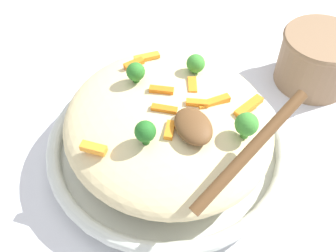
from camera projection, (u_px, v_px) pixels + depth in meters
ground_plane at (168, 155)px, 0.54m from camera, size 2.40×2.40×0.00m
serving_bowl at (168, 145)px, 0.53m from camera, size 0.32×0.32×0.04m
pasta_mound at (168, 122)px, 0.49m from camera, size 0.27×0.26×0.07m
carrot_piece_0 at (94, 148)px, 0.43m from camera, size 0.03×0.03×0.01m
carrot_piece_1 at (134, 64)px, 0.52m from camera, size 0.01×0.03×0.01m
carrot_piece_2 at (164, 109)px, 0.46m from camera, size 0.02×0.03×0.01m
carrot_piece_3 at (161, 90)px, 0.48m from camera, size 0.02×0.03×0.01m
carrot_piece_4 at (249, 106)px, 0.47m from camera, size 0.03×0.04×0.01m
carrot_piece_5 at (214, 102)px, 0.47m from camera, size 0.01×0.04×0.01m
carrot_piece_6 at (197, 103)px, 0.46m from camera, size 0.02×0.03×0.01m
carrot_piece_7 at (147, 57)px, 0.53m from camera, size 0.01×0.03×0.01m
carrot_piece_8 at (192, 85)px, 0.49m from camera, size 0.03×0.02×0.01m
carrot_piece_9 at (170, 130)px, 0.44m from camera, size 0.03×0.02×0.01m
broccoli_floret_0 at (136, 72)px, 0.48m from camera, size 0.02×0.02×0.03m
broccoli_floret_1 at (247, 125)px, 0.43m from camera, size 0.03×0.03×0.03m
broccoli_floret_2 at (196, 64)px, 0.50m from camera, size 0.02×0.02×0.03m
broccoli_floret_3 at (145, 132)px, 0.42m from camera, size 0.02×0.02×0.03m
serving_spoon at (212, 134)px, 0.41m from camera, size 0.13×0.15×0.07m
companion_bowl at (318, 58)px, 0.61m from camera, size 0.12×0.12×0.09m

